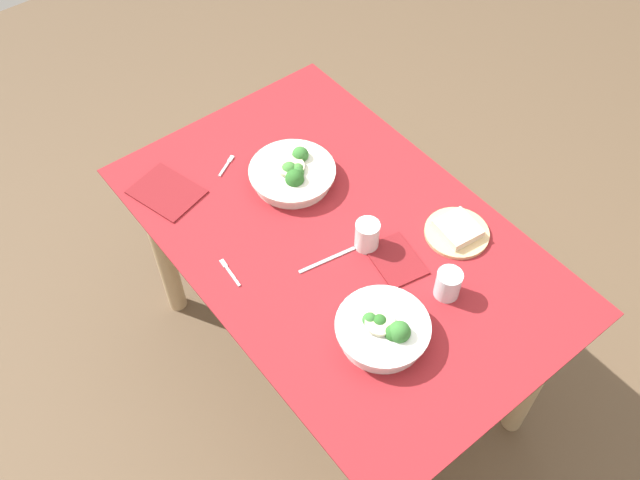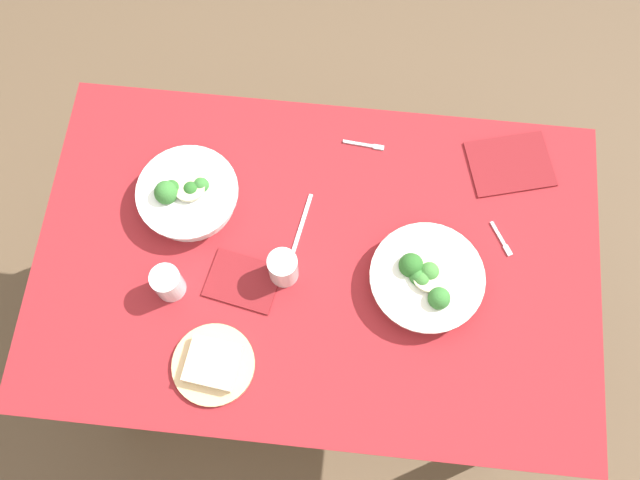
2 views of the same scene
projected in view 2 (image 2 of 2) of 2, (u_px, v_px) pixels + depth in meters
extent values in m
plane|color=brown|center=(318.00, 330.00, 2.41)|extent=(6.00, 6.00, 0.00)
cube|color=maroon|center=(317.00, 261.00, 1.70)|extent=(1.39, 0.88, 0.01)
cube|color=tan|center=(317.00, 263.00, 1.71)|extent=(1.34, 0.85, 0.02)
cylinder|color=tan|center=(516.00, 217.00, 2.16)|extent=(0.07, 0.07, 0.73)
cylinder|color=tan|center=(144.00, 182.00, 2.21)|extent=(0.07, 0.07, 0.73)
cylinder|color=tan|center=(515.00, 441.00, 1.93)|extent=(0.07, 0.07, 0.73)
cylinder|color=tan|center=(99.00, 396.00, 1.97)|extent=(0.07, 0.07, 0.73)
cylinder|color=silver|center=(426.00, 280.00, 1.66)|extent=(0.24, 0.24, 0.04)
cylinder|color=silver|center=(427.00, 277.00, 1.64)|extent=(0.27, 0.27, 0.01)
sphere|color=#3D7A33|center=(429.00, 272.00, 1.63)|extent=(0.05, 0.05, 0.05)
sphere|color=#3D7A33|center=(421.00, 280.00, 1.63)|extent=(0.04, 0.04, 0.04)
sphere|color=#33702D|center=(418.00, 277.00, 1.63)|extent=(0.04, 0.04, 0.04)
sphere|color=#286023|center=(411.00, 265.00, 1.63)|extent=(0.06, 0.06, 0.06)
sphere|color=#33702D|center=(439.00, 298.00, 1.60)|extent=(0.05, 0.05, 0.05)
cylinder|color=beige|center=(430.00, 275.00, 1.62)|extent=(0.09, 0.09, 0.01)
cylinder|color=white|center=(189.00, 196.00, 1.73)|extent=(0.23, 0.23, 0.05)
cylinder|color=white|center=(187.00, 192.00, 1.70)|extent=(0.25, 0.25, 0.01)
sphere|color=#33702D|center=(166.00, 193.00, 1.68)|extent=(0.06, 0.06, 0.06)
sphere|color=#286023|center=(172.00, 189.00, 1.69)|extent=(0.04, 0.04, 0.04)
sphere|color=#286023|center=(191.00, 190.00, 1.70)|extent=(0.04, 0.04, 0.04)
sphere|color=#33702D|center=(201.00, 185.00, 1.70)|extent=(0.04, 0.04, 0.04)
cylinder|color=beige|center=(189.00, 187.00, 1.69)|extent=(0.08, 0.08, 0.01)
cylinder|color=#D6B27A|center=(213.00, 365.00, 1.60)|extent=(0.19, 0.19, 0.01)
cube|color=beige|center=(212.00, 363.00, 1.58)|extent=(0.13, 0.12, 0.03)
cylinder|color=silver|center=(283.00, 268.00, 1.64)|extent=(0.07, 0.07, 0.09)
cylinder|color=silver|center=(168.00, 283.00, 1.63)|extent=(0.07, 0.07, 0.09)
cube|color=#B7B7BC|center=(498.00, 234.00, 1.72)|extent=(0.04, 0.06, 0.00)
cube|color=#B7B7BC|center=(508.00, 250.00, 1.70)|extent=(0.03, 0.03, 0.00)
cube|color=#B7B7BC|center=(358.00, 144.00, 1.80)|extent=(0.08, 0.01, 0.00)
cube|color=#B7B7BC|center=(379.00, 147.00, 1.80)|extent=(0.03, 0.02, 0.00)
cube|color=#B7B7BC|center=(301.00, 227.00, 1.73)|extent=(0.04, 0.18, 0.00)
cube|color=maroon|center=(510.00, 164.00, 1.78)|extent=(0.24, 0.21, 0.01)
cube|color=maroon|center=(243.00, 281.00, 1.68)|extent=(0.19, 0.16, 0.01)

